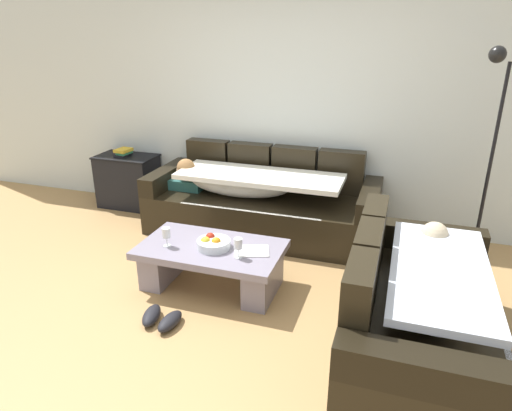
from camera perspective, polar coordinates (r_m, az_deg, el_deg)
name	(u,v)px	position (r m, az deg, el deg)	size (l,w,h in m)	color
ground_plane	(207,315)	(3.68, -6.17, -13.42)	(14.00, 14.00, 0.00)	#AC8450
back_wall	(283,100)	(5.10, 3.42, 13.01)	(9.00, 0.10, 2.70)	silver
couch_along_wall	(259,203)	(4.90, 0.33, 0.34)	(2.41, 0.92, 0.88)	black
couch_near_window	(418,312)	(3.28, 19.57, -12.35)	(0.92, 1.80, 0.88)	black
coffee_table	(212,261)	(3.92, -5.56, -6.92)	(1.20, 0.68, 0.38)	gray
fruit_bowl	(213,243)	(3.81, -5.38, -4.70)	(0.28, 0.28, 0.10)	silver
wine_glass_near_left	(166,234)	(3.86, -11.13, -3.45)	(0.07, 0.07, 0.17)	silver
wine_glass_near_right	(238,244)	(3.61, -2.24, -4.87)	(0.07, 0.07, 0.17)	silver
open_magazine	(252,251)	(3.75, -0.55, -5.70)	(0.28, 0.21, 0.01)	white
side_cabinet	(128,181)	(5.84, -15.61, 2.96)	(0.72, 0.44, 0.64)	black
book_stack_on_cabinet	(124,152)	(5.76, -16.19, 6.42)	(0.17, 0.22, 0.08)	black
floor_lamp	(488,145)	(4.58, 26.98, 6.78)	(0.33, 0.31, 1.95)	black
pair_of_shoes	(161,318)	(3.61, -11.80, -13.61)	(0.33, 0.31, 0.09)	black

